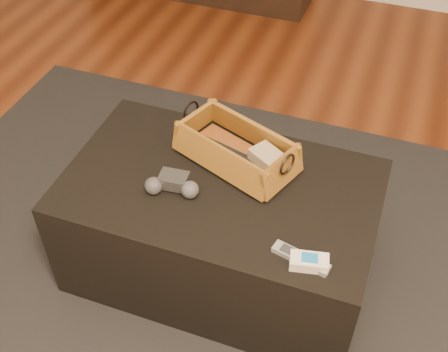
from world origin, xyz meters
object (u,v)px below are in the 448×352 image
(ottoman, at_px, (220,227))
(cream_gadget, at_px, (309,262))
(tv_remote, at_px, (229,155))
(game_controller, at_px, (173,185))
(wicker_basket, at_px, (236,150))
(silver_remote, at_px, (301,258))

(ottoman, xyz_separation_m, cream_gadget, (0.34, -0.22, 0.23))
(tv_remote, distance_m, game_controller, 0.23)
(wicker_basket, bearing_deg, cream_gadget, -45.99)
(game_controller, relative_size, cream_gadget, 1.57)
(wicker_basket, height_order, silver_remote, wicker_basket)
(tv_remote, xyz_separation_m, silver_remote, (0.33, -0.32, -0.02))
(cream_gadget, bearing_deg, tv_remote, 136.64)
(tv_remote, bearing_deg, silver_remote, -29.11)
(game_controller, distance_m, cream_gadget, 0.49)
(game_controller, height_order, cream_gadget, game_controller)
(tv_remote, relative_size, game_controller, 1.19)
(ottoman, distance_m, silver_remote, 0.43)
(wicker_basket, height_order, cream_gadget, wicker_basket)
(wicker_basket, bearing_deg, game_controller, -124.75)
(wicker_basket, bearing_deg, ottoman, -95.50)
(ottoman, height_order, wicker_basket, wicker_basket)
(cream_gadget, bearing_deg, game_controller, 163.52)
(ottoman, height_order, game_controller, game_controller)
(ottoman, relative_size, game_controller, 5.59)
(silver_remote, distance_m, cream_gadget, 0.03)
(ottoman, bearing_deg, silver_remote, -33.24)
(tv_remote, xyz_separation_m, wicker_basket, (0.02, 0.01, 0.02))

